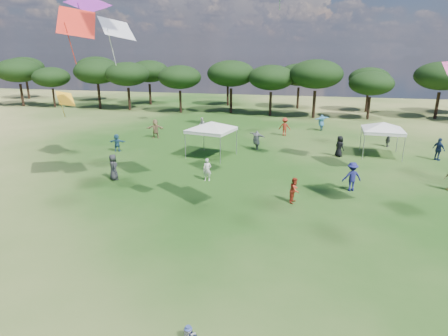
{
  "coord_description": "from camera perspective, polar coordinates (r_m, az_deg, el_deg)",
  "views": [
    {
      "loc": [
        2.84,
        -7.19,
        8.49
      ],
      "look_at": [
        -0.21,
        6.0,
        4.27
      ],
      "focal_mm": 30.0,
      "sensor_mm": 36.0,
      "label": 1
    }
  ],
  "objects": [
    {
      "name": "tent_left",
      "position": [
        31.04,
        -1.95,
        6.87
      ],
      "size": [
        6.66,
        6.66,
        3.29
      ],
      "rotation": [
        0.0,
        0.0,
        -0.22
      ],
      "color": "gray",
      "rests_on": "ground"
    },
    {
      "name": "festival_crowd",
      "position": [
        33.85,
        7.0,
        4.22
      ],
      "size": [
        28.1,
        23.4,
        1.92
      ],
      "color": "#AC301C",
      "rests_on": "ground"
    },
    {
      "name": "tree_line",
      "position": [
        54.69,
        12.9,
        13.69
      ],
      "size": [
        108.78,
        17.63,
        7.77
      ],
      "color": "black",
      "rests_on": "ground"
    },
    {
      "name": "toddler",
      "position": [
        12.56,
        -5.37,
        -23.86
      ],
      "size": [
        0.4,
        0.43,
        0.53
      ],
      "rotation": [
        0.0,
        0.0,
        -0.43
      ],
      "color": "black",
      "rests_on": "ground"
    },
    {
      "name": "tent_right",
      "position": [
        34.03,
        23.14,
        6.24
      ],
      "size": [
        6.5,
        6.5,
        3.18
      ],
      "rotation": [
        0.0,
        0.0,
        -0.03
      ],
      "color": "gray",
      "rests_on": "ground"
    }
  ]
}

